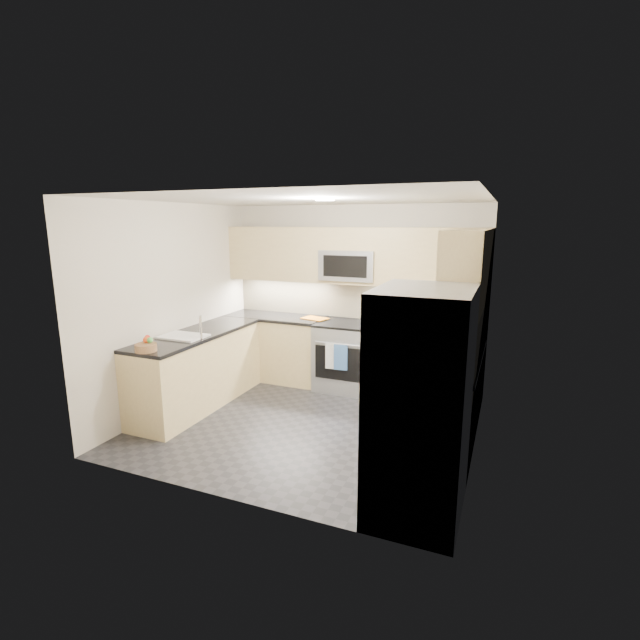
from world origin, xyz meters
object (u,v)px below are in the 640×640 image
(utensil_bowl, at_px, (462,326))
(cutting_board, at_px, (315,318))
(gas_range, at_px, (346,356))
(refrigerator, at_px, (420,404))
(microwave, at_px, (350,265))
(fruit_basket, at_px, (146,348))

(utensil_bowl, height_order, cutting_board, utensil_bowl)
(gas_range, xyz_separation_m, utensil_bowl, (1.51, 0.00, 0.56))
(utensil_bowl, distance_m, cutting_board, 1.99)
(gas_range, bearing_deg, cutting_board, 175.19)
(refrigerator, height_order, utensil_bowl, refrigerator)
(refrigerator, relative_size, cutting_board, 5.19)
(microwave, relative_size, fruit_basket, 3.42)
(gas_range, xyz_separation_m, refrigerator, (1.45, -2.43, 0.45))
(microwave, xyz_separation_m, cutting_board, (-0.48, -0.08, -0.75))
(cutting_board, bearing_deg, fruit_basket, -113.99)
(gas_range, height_order, microwave, microwave)
(microwave, bearing_deg, refrigerator, -60.38)
(gas_range, xyz_separation_m, microwave, (0.00, 0.12, 1.24))
(gas_range, bearing_deg, microwave, 90.00)
(microwave, bearing_deg, utensil_bowl, -4.60)
(gas_range, height_order, fruit_basket, fruit_basket)
(gas_range, xyz_separation_m, fruit_basket, (-1.46, -2.17, 0.53))
(fruit_basket, bearing_deg, gas_range, 56.07)
(utensil_bowl, bearing_deg, fruit_basket, -143.79)
(cutting_board, xyz_separation_m, fruit_basket, (-0.98, -2.21, 0.04))
(refrigerator, relative_size, fruit_basket, 8.09)
(refrigerator, height_order, cutting_board, refrigerator)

